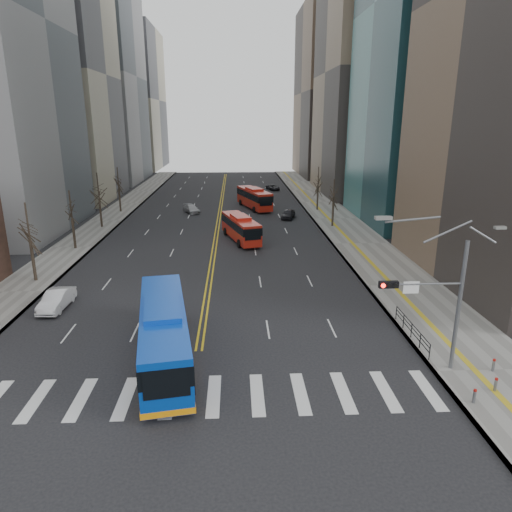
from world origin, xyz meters
TOP-DOWN VIEW (x-y plane):
  - ground at (0.00, 0.00)m, footprint 220.00×220.00m
  - sidewalk_right at (17.50, 45.00)m, footprint 7.00×130.00m
  - sidewalk_left at (-16.50, 45.00)m, footprint 5.00×130.00m
  - crosswalk at (0.00, 0.00)m, footprint 26.70×4.00m
  - centerline at (0.00, 55.00)m, footprint 0.55×100.00m
  - office_towers at (0.12, 68.51)m, footprint 83.00×134.00m
  - signal_mast at (13.77, 2.00)m, footprint 5.37×0.37m
  - pedestrian_railing at (14.30, 6.00)m, footprint 0.06×6.06m
  - bollards at (16.27, -0.17)m, footprint 2.87×3.17m
  - street_trees at (-7.18, 34.55)m, footprint 35.20×47.20m
  - blue_bus at (-1.98, 4.00)m, footprint 4.79×13.03m
  - red_bus_near at (3.12, 33.05)m, footprint 4.88×10.10m
  - red_bus_far at (5.70, 54.32)m, footprint 5.69×11.18m
  - car_white at (-11.69, 12.52)m, footprint 1.73×4.52m
  - car_dark_mid at (10.49, 45.80)m, footprint 2.78×4.45m
  - car_silver at (-4.50, 50.99)m, footprint 3.35×4.60m
  - car_dark_far at (10.59, 75.10)m, footprint 3.08×4.55m

SIDE VIEW (x-z plane):
  - ground at x=0.00m, z-range 0.00..0.00m
  - crosswalk at x=0.00m, z-range 0.00..0.01m
  - centerline at x=0.00m, z-range 0.00..0.01m
  - sidewalk_right at x=17.50m, z-range 0.00..0.15m
  - sidewalk_left at x=-16.50m, z-range 0.00..0.15m
  - bollards at x=16.27m, z-range 0.16..0.94m
  - car_dark_far at x=10.59m, z-range 0.00..1.16m
  - car_silver at x=-4.50m, z-range 0.00..1.24m
  - car_dark_mid at x=10.49m, z-range 0.00..1.41m
  - car_white at x=-11.69m, z-range 0.00..1.47m
  - pedestrian_railing at x=14.30m, z-range 0.31..1.33m
  - red_bus_near at x=3.12m, z-range 0.19..3.34m
  - red_bus_far at x=5.70m, z-range 0.20..3.67m
  - blue_bus at x=-1.98m, z-range 0.09..3.79m
  - signal_mast at x=13.77m, z-range 0.16..9.55m
  - street_trees at x=-7.18m, z-range 1.07..8.67m
  - office_towers at x=0.12m, z-range -5.08..52.92m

